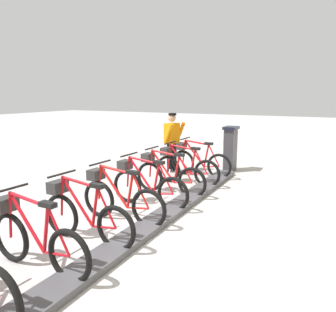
{
  "coord_description": "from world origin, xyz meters",
  "views": [
    {
      "loc": [
        -2.59,
        4.6,
        2.18
      ],
      "look_at": [
        0.5,
        -1.4,
        0.9
      ],
      "focal_mm": 35.02,
      "sensor_mm": 36.0,
      "label": 1
    }
  ],
  "objects_px": {
    "bike_docked_2": "(167,175)",
    "bike_docked_6": "(34,238)",
    "bike_docked_1": "(184,167)",
    "bike_docked_3": "(146,185)",
    "payment_kiosk": "(230,148)",
    "bike_docked_4": "(119,198)",
    "bike_docked_0": "(198,161)",
    "bike_docked_5": "(83,214)",
    "worker_near_rack": "(172,140)"
  },
  "relations": [
    {
      "from": "bike_docked_2",
      "to": "bike_docked_6",
      "type": "distance_m",
      "value": 3.59
    },
    {
      "from": "bike_docked_1",
      "to": "bike_docked_3",
      "type": "bearing_deg",
      "value": 90.0
    },
    {
      "from": "payment_kiosk",
      "to": "bike_docked_6",
      "type": "bearing_deg",
      "value": 84.9
    },
    {
      "from": "bike_docked_1",
      "to": "bike_docked_4",
      "type": "distance_m",
      "value": 2.69
    },
    {
      "from": "bike_docked_0",
      "to": "bike_docked_1",
      "type": "xyz_separation_m",
      "value": [
        0.0,
        0.9,
        0.0
      ]
    },
    {
      "from": "bike_docked_1",
      "to": "bike_docked_5",
      "type": "relative_size",
      "value": 1.0
    },
    {
      "from": "payment_kiosk",
      "to": "bike_docked_2",
      "type": "xyz_separation_m",
      "value": [
        0.57,
        2.82,
        -0.24
      ]
    },
    {
      "from": "bike_docked_1",
      "to": "bike_docked_5",
      "type": "xyz_separation_m",
      "value": [
        0.0,
        3.59,
        0.0
      ]
    },
    {
      "from": "bike_docked_4",
      "to": "bike_docked_0",
      "type": "bearing_deg",
      "value": -90.0
    },
    {
      "from": "bike_docked_3",
      "to": "bike_docked_6",
      "type": "xyz_separation_m",
      "value": [
        0.0,
        2.69,
        0.0
      ]
    },
    {
      "from": "bike_docked_2",
      "to": "bike_docked_4",
      "type": "relative_size",
      "value": 1.0
    },
    {
      "from": "bike_docked_4",
      "to": "bike_docked_6",
      "type": "bearing_deg",
      "value": 90.0
    },
    {
      "from": "bike_docked_0",
      "to": "worker_near_rack",
      "type": "height_order",
      "value": "worker_near_rack"
    },
    {
      "from": "bike_docked_4",
      "to": "bike_docked_6",
      "type": "height_order",
      "value": "same"
    },
    {
      "from": "bike_docked_2",
      "to": "bike_docked_5",
      "type": "distance_m",
      "value": 2.69
    },
    {
      "from": "bike_docked_6",
      "to": "worker_near_rack",
      "type": "distance_m",
      "value": 5.64
    },
    {
      "from": "bike_docked_4",
      "to": "worker_near_rack",
      "type": "relative_size",
      "value": 1.04
    },
    {
      "from": "bike_docked_4",
      "to": "bike_docked_5",
      "type": "xyz_separation_m",
      "value": [
        0.0,
        0.9,
        0.0
      ]
    },
    {
      "from": "payment_kiosk",
      "to": "bike_docked_0",
      "type": "bearing_deg",
      "value": 60.79
    },
    {
      "from": "bike_docked_5",
      "to": "bike_docked_6",
      "type": "bearing_deg",
      "value": 90.0
    },
    {
      "from": "payment_kiosk",
      "to": "bike_docked_4",
      "type": "height_order",
      "value": "payment_kiosk"
    },
    {
      "from": "payment_kiosk",
      "to": "worker_near_rack",
      "type": "height_order",
      "value": "worker_near_rack"
    },
    {
      "from": "bike_docked_2",
      "to": "bike_docked_6",
      "type": "height_order",
      "value": "same"
    },
    {
      "from": "bike_docked_3",
      "to": "bike_docked_4",
      "type": "bearing_deg",
      "value": 90.0
    },
    {
      "from": "bike_docked_0",
      "to": "bike_docked_4",
      "type": "bearing_deg",
      "value": 90.0
    },
    {
      "from": "bike_docked_1",
      "to": "bike_docked_4",
      "type": "xyz_separation_m",
      "value": [
        0.0,
        2.69,
        0.0
      ]
    },
    {
      "from": "bike_docked_0",
      "to": "bike_docked_4",
      "type": "distance_m",
      "value": 3.59
    },
    {
      "from": "bike_docked_1",
      "to": "bike_docked_6",
      "type": "relative_size",
      "value": 1.0
    },
    {
      "from": "payment_kiosk",
      "to": "bike_docked_2",
      "type": "relative_size",
      "value": 0.74
    },
    {
      "from": "bike_docked_1",
      "to": "worker_near_rack",
      "type": "height_order",
      "value": "worker_near_rack"
    },
    {
      "from": "bike_docked_0",
      "to": "bike_docked_6",
      "type": "height_order",
      "value": "same"
    },
    {
      "from": "bike_docked_3",
      "to": "bike_docked_6",
      "type": "height_order",
      "value": "same"
    },
    {
      "from": "bike_docked_3",
      "to": "bike_docked_5",
      "type": "height_order",
      "value": "same"
    },
    {
      "from": "bike_docked_0",
      "to": "payment_kiosk",
      "type": "bearing_deg",
      "value": -119.21
    },
    {
      "from": "bike_docked_0",
      "to": "bike_docked_2",
      "type": "xyz_separation_m",
      "value": [
        0.0,
        1.8,
        0.0
      ]
    },
    {
      "from": "bike_docked_3",
      "to": "bike_docked_5",
      "type": "bearing_deg",
      "value": 90.0
    },
    {
      "from": "bike_docked_0",
      "to": "bike_docked_6",
      "type": "xyz_separation_m",
      "value": [
        0.0,
        5.39,
        0.0
      ]
    },
    {
      "from": "bike_docked_1",
      "to": "bike_docked_5",
      "type": "bearing_deg",
      "value": 90.0
    },
    {
      "from": "bike_docked_1",
      "to": "bike_docked_6",
      "type": "distance_m",
      "value": 4.49
    },
    {
      "from": "payment_kiosk",
      "to": "bike_docked_1",
      "type": "xyz_separation_m",
      "value": [
        0.57,
        1.92,
        -0.24
      ]
    },
    {
      "from": "bike_docked_0",
      "to": "bike_docked_5",
      "type": "distance_m",
      "value": 4.49
    },
    {
      "from": "bike_docked_2",
      "to": "bike_docked_5",
      "type": "xyz_separation_m",
      "value": [
        0.0,
        2.69,
        0.0
      ]
    },
    {
      "from": "payment_kiosk",
      "to": "bike_docked_3",
      "type": "relative_size",
      "value": 0.74
    },
    {
      "from": "bike_docked_3",
      "to": "bike_docked_6",
      "type": "relative_size",
      "value": 1.0
    },
    {
      "from": "payment_kiosk",
      "to": "bike_docked_5",
      "type": "height_order",
      "value": "payment_kiosk"
    },
    {
      "from": "bike_docked_4",
      "to": "bike_docked_1",
      "type": "bearing_deg",
      "value": -90.0
    },
    {
      "from": "bike_docked_0",
      "to": "bike_docked_5",
      "type": "relative_size",
      "value": 1.0
    },
    {
      "from": "bike_docked_5",
      "to": "bike_docked_6",
      "type": "xyz_separation_m",
      "value": [
        0.0,
        0.9,
        0.0
      ]
    },
    {
      "from": "payment_kiosk",
      "to": "bike_docked_4",
      "type": "bearing_deg",
      "value": 82.94
    },
    {
      "from": "bike_docked_2",
      "to": "bike_docked_3",
      "type": "bearing_deg",
      "value": 90.0
    }
  ]
}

